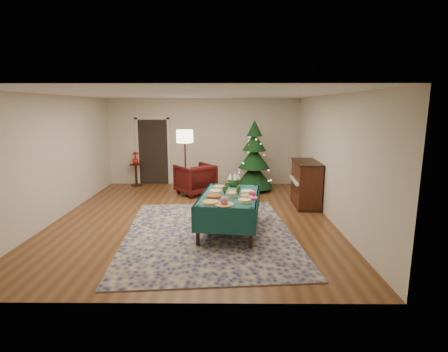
{
  "coord_description": "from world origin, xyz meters",
  "views": [
    {
      "loc": [
        0.73,
        -7.51,
        2.44
      ],
      "look_at": [
        0.67,
        0.02,
        0.95
      ],
      "focal_mm": 28.0,
      "sensor_mm": 36.0,
      "label": 1
    }
  ],
  "objects_px": {
    "gift_box": "(252,194)",
    "christmas_tree": "(254,159)",
    "armchair": "(195,178)",
    "floor_lamp": "(185,140)",
    "buffet_table": "(230,202)",
    "potted_plant": "(135,161)",
    "piano": "(306,184)",
    "side_table": "(136,175)"
  },
  "relations": [
    {
      "from": "potted_plant",
      "to": "christmas_tree",
      "type": "height_order",
      "value": "christmas_tree"
    },
    {
      "from": "buffet_table",
      "to": "armchair",
      "type": "relative_size",
      "value": 2.16
    },
    {
      "from": "armchair",
      "to": "christmas_tree",
      "type": "distance_m",
      "value": 1.82
    },
    {
      "from": "potted_plant",
      "to": "armchair",
      "type": "bearing_deg",
      "value": -28.39
    },
    {
      "from": "floor_lamp",
      "to": "christmas_tree",
      "type": "distance_m",
      "value": 2.18
    },
    {
      "from": "buffet_table",
      "to": "armchair",
      "type": "xyz_separation_m",
      "value": [
        -0.95,
        3.01,
        -0.13
      ]
    },
    {
      "from": "armchair",
      "to": "piano",
      "type": "xyz_separation_m",
      "value": [
        2.87,
        -1.14,
        0.07
      ]
    },
    {
      "from": "potted_plant",
      "to": "christmas_tree",
      "type": "relative_size",
      "value": 0.19
    },
    {
      "from": "side_table",
      "to": "christmas_tree",
      "type": "xyz_separation_m",
      "value": [
        3.64,
        -0.58,
        0.6
      ]
    },
    {
      "from": "potted_plant",
      "to": "christmas_tree",
      "type": "bearing_deg",
      "value": -9.1
    },
    {
      "from": "floor_lamp",
      "to": "piano",
      "type": "relative_size",
      "value": 1.4
    },
    {
      "from": "piano",
      "to": "gift_box",
      "type": "bearing_deg",
      "value": -126.25
    },
    {
      "from": "floor_lamp",
      "to": "christmas_tree",
      "type": "relative_size",
      "value": 0.89
    },
    {
      "from": "side_table",
      "to": "potted_plant",
      "type": "distance_m",
      "value": 0.46
    },
    {
      "from": "buffet_table",
      "to": "piano",
      "type": "height_order",
      "value": "piano"
    },
    {
      "from": "potted_plant",
      "to": "christmas_tree",
      "type": "xyz_separation_m",
      "value": [
        3.64,
        -0.58,
        0.13
      ]
    },
    {
      "from": "piano",
      "to": "armchair",
      "type": "bearing_deg",
      "value": 158.4
    },
    {
      "from": "buffet_table",
      "to": "gift_box",
      "type": "xyz_separation_m",
      "value": [
        0.43,
        -0.15,
        0.2
      ]
    },
    {
      "from": "gift_box",
      "to": "floor_lamp",
      "type": "relative_size",
      "value": 0.07
    },
    {
      "from": "buffet_table",
      "to": "gift_box",
      "type": "height_order",
      "value": "gift_box"
    },
    {
      "from": "armchair",
      "to": "christmas_tree",
      "type": "xyz_separation_m",
      "value": [
        1.7,
        0.47,
        0.46
      ]
    },
    {
      "from": "side_table",
      "to": "piano",
      "type": "distance_m",
      "value": 5.29
    },
    {
      "from": "armchair",
      "to": "floor_lamp",
      "type": "relative_size",
      "value": 0.52
    },
    {
      "from": "gift_box",
      "to": "christmas_tree",
      "type": "height_order",
      "value": "christmas_tree"
    },
    {
      "from": "side_table",
      "to": "piano",
      "type": "bearing_deg",
      "value": -24.44
    },
    {
      "from": "armchair",
      "to": "potted_plant",
      "type": "height_order",
      "value": "armchair"
    },
    {
      "from": "christmas_tree",
      "to": "piano",
      "type": "height_order",
      "value": "christmas_tree"
    },
    {
      "from": "side_table",
      "to": "piano",
      "type": "relative_size",
      "value": 0.53
    },
    {
      "from": "armchair",
      "to": "floor_lamp",
      "type": "distance_m",
      "value": 1.16
    },
    {
      "from": "side_table",
      "to": "christmas_tree",
      "type": "bearing_deg",
      "value": -9.1
    },
    {
      "from": "gift_box",
      "to": "side_table",
      "type": "height_order",
      "value": "gift_box"
    },
    {
      "from": "buffet_table",
      "to": "potted_plant",
      "type": "relative_size",
      "value": 5.28
    },
    {
      "from": "christmas_tree",
      "to": "piano",
      "type": "relative_size",
      "value": 1.58
    },
    {
      "from": "buffet_table",
      "to": "gift_box",
      "type": "relative_size",
      "value": 17.1
    },
    {
      "from": "buffet_table",
      "to": "gift_box",
      "type": "bearing_deg",
      "value": -19.57
    },
    {
      "from": "christmas_tree",
      "to": "floor_lamp",
      "type": "bearing_deg",
      "value": -157.09
    },
    {
      "from": "floor_lamp",
      "to": "gift_box",
      "type": "bearing_deg",
      "value": -60.19
    },
    {
      "from": "side_table",
      "to": "gift_box",
      "type": "bearing_deg",
      "value": -51.65
    },
    {
      "from": "buffet_table",
      "to": "floor_lamp",
      "type": "bearing_deg",
      "value": 113.91
    },
    {
      "from": "potted_plant",
      "to": "floor_lamp",
      "type": "bearing_deg",
      "value": -39.08
    },
    {
      "from": "floor_lamp",
      "to": "potted_plant",
      "type": "distance_m",
      "value": 2.34
    },
    {
      "from": "side_table",
      "to": "piano",
      "type": "xyz_separation_m",
      "value": [
        4.82,
        -2.19,
        0.21
      ]
    }
  ]
}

